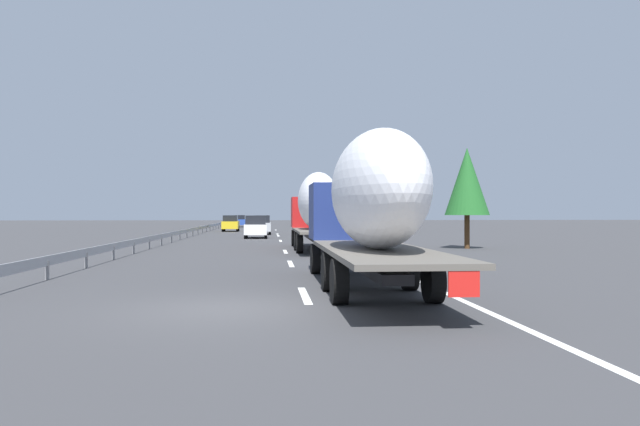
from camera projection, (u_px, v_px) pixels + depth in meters
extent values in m
plane|color=#38383A|center=(258.00, 237.00, 53.22)|extent=(260.00, 260.00, 0.00)
cube|color=white|center=(305.00, 295.00, 15.51)|extent=(3.20, 0.20, 0.01)
cube|color=white|center=(291.00, 264.00, 25.22)|extent=(3.20, 0.20, 0.01)
cube|color=white|center=(285.00, 252.00, 33.13)|extent=(3.20, 0.20, 0.01)
cube|color=white|center=(281.00, 241.00, 46.16)|extent=(3.20, 0.20, 0.01)
cube|color=white|center=(278.00, 236.00, 56.35)|extent=(3.20, 0.20, 0.01)
cube|color=white|center=(278.00, 234.00, 61.15)|extent=(3.20, 0.20, 0.01)
cube|color=white|center=(276.00, 230.00, 75.94)|extent=(3.20, 0.20, 0.01)
cube|color=white|center=(317.00, 235.00, 58.67)|extent=(110.00, 0.20, 0.01)
cube|color=#B21919|center=(311.00, 212.00, 38.76)|extent=(2.40, 2.50, 1.90)
cube|color=black|center=(310.00, 205.00, 39.85)|extent=(0.08, 2.12, 0.80)
cube|color=#262628|center=(315.00, 237.00, 35.94)|extent=(10.41, 0.70, 0.24)
cube|color=#59544C|center=(319.00, 231.00, 33.12)|extent=(8.91, 2.50, 0.12)
ellipsoid|color=white|center=(318.00, 201.00, 33.48)|extent=(6.01, 2.20, 3.13)
cube|color=red|center=(341.00, 238.00, 28.77)|extent=(0.04, 0.56, 0.56)
cylinder|color=black|center=(294.00, 238.00, 38.66)|extent=(1.04, 0.30, 1.04)
cylinder|color=black|center=(329.00, 238.00, 38.85)|extent=(1.04, 0.30, 1.04)
cylinder|color=black|center=(297.00, 241.00, 34.22)|extent=(1.04, 0.35, 1.04)
cylinder|color=black|center=(336.00, 241.00, 34.41)|extent=(1.04, 0.35, 1.04)
cylinder|color=black|center=(299.00, 243.00, 31.83)|extent=(1.04, 0.35, 1.04)
cylinder|color=black|center=(341.00, 243.00, 32.02)|extent=(1.04, 0.35, 1.04)
cube|color=navy|center=(347.00, 211.00, 21.19)|extent=(2.40, 2.50, 1.90)
cube|color=black|center=(343.00, 198.00, 22.28)|extent=(0.08, 2.12, 0.80)
cube|color=#262628|center=(360.00, 261.00, 18.24)|extent=(10.90, 0.70, 0.24)
cube|color=#59544C|center=(377.00, 251.00, 15.29)|extent=(9.45, 2.50, 0.12)
ellipsoid|color=white|center=(377.00, 190.00, 15.31)|extent=(6.79, 2.20, 2.96)
cube|color=red|center=(464.00, 281.00, 10.67)|extent=(0.04, 0.56, 0.56)
cylinder|color=black|center=(315.00, 259.00, 21.09)|extent=(1.04, 0.30, 1.04)
cylinder|color=black|center=(378.00, 258.00, 21.28)|extent=(1.04, 0.30, 1.04)
cylinder|color=black|center=(329.00, 272.00, 16.39)|extent=(1.04, 0.35, 1.04)
cylinder|color=black|center=(409.00, 271.00, 16.57)|extent=(1.04, 0.35, 1.04)
cylinder|color=black|center=(339.00, 282.00, 14.00)|extent=(1.04, 0.35, 1.04)
cylinder|color=black|center=(433.00, 281.00, 14.18)|extent=(1.04, 0.35, 1.04)
cube|color=#28479E|center=(240.00, 222.00, 92.91)|extent=(4.53, 1.74, 0.84)
cube|color=black|center=(240.00, 217.00, 92.58)|extent=(2.49, 1.53, 0.64)
cylinder|color=black|center=(235.00, 225.00, 94.25)|extent=(0.64, 0.22, 0.64)
cylinder|color=black|center=(245.00, 225.00, 94.38)|extent=(0.64, 0.22, 0.64)
cylinder|color=black|center=(234.00, 225.00, 91.45)|extent=(0.64, 0.22, 0.64)
cylinder|color=black|center=(245.00, 225.00, 91.58)|extent=(0.64, 0.22, 0.64)
cube|color=white|center=(256.00, 229.00, 51.31)|extent=(4.29, 1.85, 0.84)
cube|color=black|center=(256.00, 220.00, 50.99)|extent=(2.36, 1.63, 0.74)
cylinder|color=black|center=(247.00, 234.00, 52.57)|extent=(0.64, 0.22, 0.64)
cylinder|color=black|center=(266.00, 234.00, 52.71)|extent=(0.64, 0.22, 0.64)
cylinder|color=black|center=(245.00, 235.00, 49.92)|extent=(0.64, 0.22, 0.64)
cylinder|color=black|center=(266.00, 235.00, 50.06)|extent=(0.64, 0.22, 0.64)
cube|color=gold|center=(231.00, 225.00, 70.22)|extent=(4.16, 1.83, 0.84)
cube|color=black|center=(231.00, 218.00, 69.91)|extent=(2.29, 1.61, 0.69)
cylinder|color=black|center=(224.00, 228.00, 71.44)|extent=(0.64, 0.22, 0.64)
cylinder|color=black|center=(238.00, 228.00, 71.57)|extent=(0.64, 0.22, 0.64)
cylinder|color=black|center=(223.00, 229.00, 68.87)|extent=(0.64, 0.22, 0.64)
cylinder|color=black|center=(237.00, 229.00, 69.01)|extent=(0.64, 0.22, 0.64)
cube|color=#ADB2B7|center=(262.00, 227.00, 60.31)|extent=(4.39, 1.72, 0.84)
cube|color=black|center=(262.00, 219.00, 59.98)|extent=(2.41, 1.51, 0.73)
cylinder|color=black|center=(255.00, 231.00, 61.60)|extent=(0.64, 0.22, 0.64)
cylinder|color=black|center=(270.00, 231.00, 61.73)|extent=(0.64, 0.22, 0.64)
cylinder|color=black|center=(254.00, 232.00, 58.89)|extent=(0.64, 0.22, 0.64)
cylinder|color=black|center=(270.00, 232.00, 59.02)|extent=(0.64, 0.22, 0.64)
cylinder|color=gray|center=(340.00, 224.00, 49.76)|extent=(0.10, 0.10, 2.38)
cube|color=#2D569E|center=(340.00, 205.00, 49.76)|extent=(0.06, 0.90, 0.70)
cylinder|color=#472D19|center=(355.00, 226.00, 67.57)|extent=(0.30, 0.30, 1.28)
cone|color=#286B2D|center=(355.00, 201.00, 67.57)|extent=(2.64, 2.64, 4.35)
cylinder|color=#472D19|center=(325.00, 221.00, 102.46)|extent=(0.38, 0.38, 1.43)
cone|color=#1E5B23|center=(325.00, 201.00, 102.46)|extent=(2.98, 2.98, 5.37)
cylinder|color=#472D19|center=(371.00, 223.00, 74.85)|extent=(0.32, 0.32, 1.86)
cone|color=#1E5B23|center=(371.00, 191.00, 74.85)|extent=(2.78, 2.78, 5.94)
cylinder|color=#472D19|center=(340.00, 222.00, 85.53)|extent=(0.35, 0.35, 1.59)
cone|color=#286B2D|center=(340.00, 198.00, 85.53)|extent=(3.00, 3.00, 5.15)
cylinder|color=#472D19|center=(335.00, 222.00, 95.87)|extent=(0.31, 0.31, 1.46)
cone|color=#1E5B23|center=(335.00, 204.00, 95.87)|extent=(3.98, 3.98, 4.31)
cylinder|color=#472D19|center=(467.00, 232.00, 36.08)|extent=(0.31, 0.31, 1.98)
cone|color=#1E5B23|center=(467.00, 181.00, 36.08)|extent=(2.62, 2.62, 3.98)
cube|color=#9EA0A5|center=(193.00, 230.00, 55.70)|extent=(94.00, 0.06, 0.32)
cube|color=slate|center=(47.00, 270.00, 19.05)|extent=(0.10, 0.10, 0.60)
cube|color=slate|center=(86.00, 260.00, 23.13)|extent=(0.10, 0.10, 0.60)
cube|color=slate|center=(113.00, 253.00, 27.20)|extent=(0.10, 0.10, 0.60)
cube|color=slate|center=(134.00, 248.00, 31.27)|extent=(0.10, 0.10, 0.60)
cube|color=slate|center=(149.00, 244.00, 35.34)|extent=(0.10, 0.10, 0.60)
cube|color=slate|center=(161.00, 241.00, 39.41)|extent=(0.10, 0.10, 0.60)
cube|color=slate|center=(171.00, 238.00, 43.49)|extent=(0.10, 0.10, 0.60)
cube|color=slate|center=(180.00, 236.00, 47.56)|extent=(0.10, 0.10, 0.60)
cube|color=slate|center=(187.00, 234.00, 51.63)|extent=(0.10, 0.10, 0.60)
cube|color=slate|center=(193.00, 233.00, 55.70)|extent=(0.10, 0.10, 0.60)
cube|color=slate|center=(198.00, 231.00, 59.78)|extent=(0.10, 0.10, 0.60)
cube|color=slate|center=(202.00, 230.00, 63.85)|extent=(0.10, 0.10, 0.60)
cube|color=slate|center=(206.00, 229.00, 67.92)|extent=(0.10, 0.10, 0.60)
cube|color=slate|center=(210.00, 228.00, 71.99)|extent=(0.10, 0.10, 0.60)
cube|color=slate|center=(213.00, 228.00, 76.07)|extent=(0.10, 0.10, 0.60)
cube|color=slate|center=(216.00, 227.00, 80.14)|extent=(0.10, 0.10, 0.60)
cube|color=slate|center=(218.00, 226.00, 84.21)|extent=(0.10, 0.10, 0.60)
cube|color=slate|center=(221.00, 226.00, 88.28)|extent=(0.10, 0.10, 0.60)
cube|color=slate|center=(223.00, 225.00, 92.36)|extent=(0.10, 0.10, 0.60)
cube|color=slate|center=(225.00, 225.00, 96.43)|extent=(0.10, 0.10, 0.60)
cube|color=slate|center=(226.00, 224.00, 100.50)|extent=(0.10, 0.10, 0.60)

